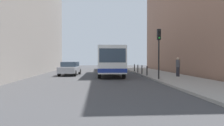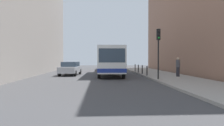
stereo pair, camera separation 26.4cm
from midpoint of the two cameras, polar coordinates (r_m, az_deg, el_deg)
ground_plane at (r=19.84m, az=0.64°, el=-4.10°), size 80.00×80.00×0.00m
sidewalk at (r=20.91m, az=15.60°, el=-3.67°), size 4.40×40.00×0.15m
building_left at (r=26.40m, az=-26.60°, el=13.43°), size 7.00×32.00×14.98m
bus at (r=23.49m, az=-0.18°, el=0.92°), size 2.77×11.07×3.00m
car_beside_bus at (r=23.76m, az=-10.86°, el=-1.37°), size 2.13×4.52×1.48m
car_behind_bus at (r=34.85m, az=-1.51°, el=-0.57°), size 2.14×4.53×1.48m
traffic_light at (r=17.72m, az=12.84°, el=4.98°), size 0.28×0.33×4.10m
bollard_near at (r=21.24m, az=9.79°, el=-2.08°), size 0.11×0.11×0.95m
bollard_mid at (r=23.52m, az=8.49°, el=-1.77°), size 0.11×0.11×0.95m
bollard_far at (r=25.82m, az=7.42°, el=-1.52°), size 0.11×0.11×0.95m
bollard_farthest at (r=28.12m, az=6.53°, el=-1.30°), size 0.11×0.11×0.95m
pedestrian_near_signal at (r=20.79m, az=17.74°, el=-1.01°), size 0.38×0.38×1.80m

